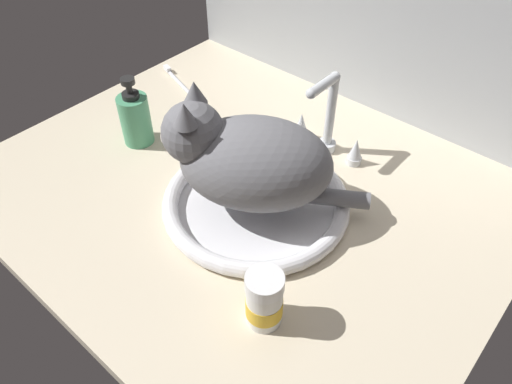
{
  "coord_description": "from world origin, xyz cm",
  "views": [
    {
      "loc": [
        49.52,
        -53.35,
        70.81
      ],
      "look_at": [
        5.7,
        -2.62,
        7.0
      ],
      "focal_mm": 34.26,
      "sensor_mm": 36.0,
      "label": 1
    }
  ],
  "objects_px": {
    "sink_basin": "(256,202)",
    "faucet": "(327,123)",
    "cat": "(244,159)",
    "soap_pump_bottle": "(135,118)",
    "pill_bottle": "(264,301)",
    "toothbrush": "(178,80)"
  },
  "relations": [
    {
      "from": "sink_basin",
      "to": "toothbrush",
      "type": "xyz_separation_m",
      "value": [
        -0.46,
        0.21,
        -0.01
      ]
    },
    {
      "from": "faucet",
      "to": "soap_pump_bottle",
      "type": "relative_size",
      "value": 1.21
    },
    {
      "from": "cat",
      "to": "sink_basin",
      "type": "bearing_deg",
      "value": 32.16
    },
    {
      "from": "cat",
      "to": "pill_bottle",
      "type": "xyz_separation_m",
      "value": [
        0.19,
        -0.17,
        -0.07
      ]
    },
    {
      "from": "pill_bottle",
      "to": "sink_basin",
      "type": "bearing_deg",
      "value": 133.71
    },
    {
      "from": "toothbrush",
      "to": "pill_bottle",
      "type": "bearing_deg",
      "value": -32.04
    },
    {
      "from": "sink_basin",
      "to": "faucet",
      "type": "relative_size",
      "value": 1.88
    },
    {
      "from": "faucet",
      "to": "cat",
      "type": "xyz_separation_m",
      "value": [
        -0.02,
        -0.24,
        0.04
      ]
    },
    {
      "from": "sink_basin",
      "to": "cat",
      "type": "distance_m",
      "value": 0.11
    },
    {
      "from": "faucet",
      "to": "pill_bottle",
      "type": "relative_size",
      "value": 1.81
    },
    {
      "from": "cat",
      "to": "pill_bottle",
      "type": "bearing_deg",
      "value": -41.62
    },
    {
      "from": "faucet",
      "to": "toothbrush",
      "type": "height_order",
      "value": "faucet"
    },
    {
      "from": "faucet",
      "to": "soap_pump_bottle",
      "type": "xyz_separation_m",
      "value": [
        -0.34,
        -0.24,
        -0.01
      ]
    },
    {
      "from": "sink_basin",
      "to": "cat",
      "type": "height_order",
      "value": "cat"
    },
    {
      "from": "faucet",
      "to": "soap_pump_bottle",
      "type": "distance_m",
      "value": 0.42
    },
    {
      "from": "faucet",
      "to": "sink_basin",
      "type": "bearing_deg",
      "value": -90.0
    },
    {
      "from": "cat",
      "to": "soap_pump_bottle",
      "type": "relative_size",
      "value": 2.24
    },
    {
      "from": "cat",
      "to": "toothbrush",
      "type": "relative_size",
      "value": 2.26
    },
    {
      "from": "faucet",
      "to": "pill_bottle",
      "type": "height_order",
      "value": "faucet"
    },
    {
      "from": "sink_basin",
      "to": "pill_bottle",
      "type": "distance_m",
      "value": 0.25
    },
    {
      "from": "soap_pump_bottle",
      "to": "pill_bottle",
      "type": "xyz_separation_m",
      "value": [
        0.51,
        -0.17,
        -0.01
      ]
    },
    {
      "from": "cat",
      "to": "soap_pump_bottle",
      "type": "xyz_separation_m",
      "value": [
        -0.32,
        -0.0,
        -0.06
      ]
    }
  ]
}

